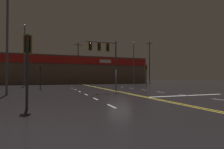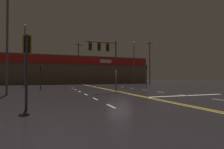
# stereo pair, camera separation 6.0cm
# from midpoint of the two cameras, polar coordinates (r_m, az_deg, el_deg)

# --- Properties ---
(ground_plane) EXTENTS (200.00, 200.00, 0.00)m
(ground_plane) POSITION_cam_midpoint_polar(r_m,az_deg,el_deg) (19.73, 2.54, -5.69)
(ground_plane) COLOR black
(road_markings) EXTENTS (12.38, 60.00, 0.01)m
(road_markings) POSITION_cam_midpoint_polar(r_m,az_deg,el_deg) (19.14, 5.51, -5.82)
(road_markings) COLOR gold
(road_markings) RESTS_ON ground
(traffic_signal_median) EXTENTS (3.60, 0.36, 5.84)m
(traffic_signal_median) POSITION_cam_midpoint_polar(r_m,az_deg,el_deg) (19.83, -2.73, 7.59)
(traffic_signal_median) COLOR #38383D
(traffic_signal_median) RESTS_ON ground
(traffic_signal_corner_southwest) EXTENTS (0.42, 0.36, 3.81)m
(traffic_signal_corner_southwest) POSITION_cam_midpoint_polar(r_m,az_deg,el_deg) (9.96, -25.88, 6.02)
(traffic_signal_corner_southwest) COLOR #38383D
(traffic_signal_corner_southwest) RESTS_ON ground
(traffic_signal_corner_northeast) EXTENTS (0.42, 0.36, 3.91)m
(traffic_signal_corner_northeast) POSITION_cam_midpoint_polar(r_m,az_deg,el_deg) (31.21, 11.17, 1.30)
(traffic_signal_corner_northeast) COLOR #38383D
(traffic_signal_corner_northeast) RESTS_ON ground
(traffic_signal_corner_northwest) EXTENTS (0.42, 0.36, 3.41)m
(traffic_signal_corner_northwest) POSITION_cam_midpoint_polar(r_m,az_deg,el_deg) (26.82, -22.23, 0.96)
(traffic_signal_corner_northwest) COLOR #38383D
(traffic_signal_corner_northwest) RESTS_ON ground
(streetlight_near_left) EXTENTS (0.56, 0.56, 10.11)m
(streetlight_near_left) POSITION_cam_midpoint_polar(r_m,az_deg,el_deg) (19.44, -30.92, 13.40)
(streetlight_near_left) COLOR #59595E
(streetlight_near_left) RESTS_ON ground
(streetlight_near_right) EXTENTS (0.56, 0.56, 11.53)m
(streetlight_near_right) POSITION_cam_midpoint_polar(r_m,az_deg,el_deg) (36.45, -26.53, 7.84)
(streetlight_near_right) COLOR #59595E
(streetlight_near_right) RESTS_ON ground
(streetlight_median_approach) EXTENTS (0.56, 0.56, 9.96)m
(streetlight_median_approach) POSITION_cam_midpoint_polar(r_m,az_deg,el_deg) (40.92, 7.23, 5.56)
(streetlight_median_approach) COLOR #59595E
(streetlight_median_approach) RESTS_ON ground
(building_backdrop) EXTENTS (38.53, 10.23, 7.32)m
(building_backdrop) POSITION_cam_midpoint_polar(r_m,az_deg,el_deg) (50.46, -11.17, 1.31)
(building_backdrop) COLOR brown
(building_backdrop) RESTS_ON ground
(utility_pole_row) EXTENTS (43.81, 0.26, 12.86)m
(utility_pole_row) POSITION_cam_midpoint_polar(r_m,az_deg,el_deg) (46.13, -10.73, 4.74)
(utility_pole_row) COLOR #4C3828
(utility_pole_row) RESTS_ON ground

